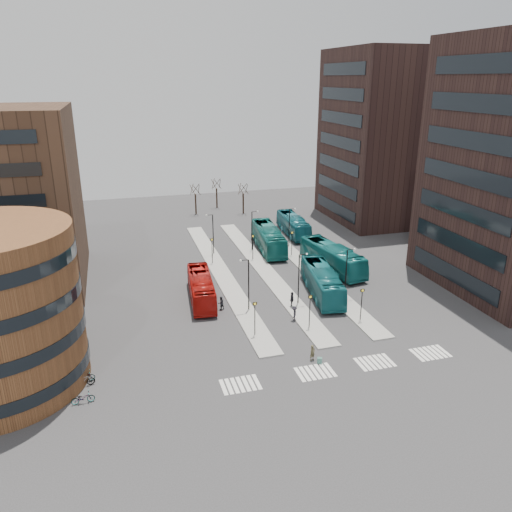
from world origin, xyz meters
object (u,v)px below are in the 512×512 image
object	(u,v)px
suitcase	(320,360)
commuter_c	(294,313)
teal_bus_b	(268,238)
bicycle_far	(84,377)
teal_bus_d	(293,225)
traveller	(313,353)
bicycle_near	(83,398)
commuter_a	(221,303)
commuter_b	(292,300)
teal_bus_a	(322,281)
bicycle_mid	(84,381)
red_bus	(201,288)
teal_bus_c	(332,257)

from	to	relation	value
suitcase	commuter_c	distance (m)	8.97
suitcase	commuter_c	xyz separation A→B (m)	(0.75, 8.92, 0.54)
teal_bus_b	bicycle_far	world-z (taller)	teal_bus_b
teal_bus_b	teal_bus_d	bearing A→B (deg)	49.98
suitcase	traveller	bearing A→B (deg)	143.10
traveller	commuter_c	bearing A→B (deg)	60.11
bicycle_near	bicycle_far	world-z (taller)	bicycle_near
commuter_a	commuter_b	distance (m)	8.20
teal_bus_d	teal_bus_a	bearing A→B (deg)	-98.93
teal_bus_a	traveller	bearing A→B (deg)	-106.79
teal_bus_a	bicycle_mid	distance (m)	30.04
red_bus	teal_bus_c	xyz separation A→B (m)	(19.18, 4.91, 0.23)
traveller	commuter_a	world-z (taller)	commuter_a
bicycle_mid	commuter_b	bearing A→B (deg)	-76.53
teal_bus_c	bicycle_far	world-z (taller)	teal_bus_c
suitcase	bicycle_far	world-z (taller)	bicycle_far
traveller	teal_bus_d	bearing A→B (deg)	50.82
teal_bus_c	bicycle_near	distance (m)	39.04
teal_bus_a	teal_bus_c	xyz separation A→B (m)	(4.72, 7.44, 0.08)
commuter_a	commuter_b	size ratio (longest dim) A/B	0.83
commuter_a	bicycle_mid	world-z (taller)	commuter_a
suitcase	commuter_a	bearing A→B (deg)	136.49
commuter_c	bicycle_mid	bearing A→B (deg)	-51.45
traveller	commuter_b	bearing A→B (deg)	57.96
commuter_b	red_bus	bearing A→B (deg)	87.37
teal_bus_d	bicycle_mid	bearing A→B (deg)	-128.38
commuter_c	teal_bus_d	bearing A→B (deg)	-178.68
commuter_c	commuter_b	bearing A→B (deg)	-174.57
commuter_a	commuter_b	world-z (taller)	commuter_b
suitcase	teal_bus_b	xyz separation A→B (m)	(5.22, 32.59, 1.54)
traveller	commuter_c	distance (m)	8.28
red_bus	bicycle_mid	distance (m)	19.72
bicycle_near	teal_bus_b	bearing A→B (deg)	-43.30
red_bus	commuter_b	size ratio (longest dim) A/B	5.88
red_bus	commuter_a	bearing A→B (deg)	-57.13
teal_bus_a	commuter_a	world-z (taller)	teal_bus_a
traveller	commuter_a	size ratio (longest dim) A/B	0.99
commuter_c	bicycle_far	bearing A→B (deg)	-53.45
suitcase	teal_bus_d	bearing A→B (deg)	95.10
teal_bus_b	traveller	distance (m)	32.38
teal_bus_a	bicycle_mid	world-z (taller)	teal_bus_a
commuter_b	bicycle_far	distance (m)	24.38
red_bus	commuter_b	xyz separation A→B (m)	(9.70, -4.95, -0.60)
commuter_b	bicycle_mid	bearing A→B (deg)	138.13
teal_bus_c	bicycle_far	bearing A→B (deg)	-158.16
commuter_b	teal_bus_d	bearing A→B (deg)	4.01
commuter_a	commuter_b	bearing A→B (deg)	147.52
teal_bus_b	bicycle_near	world-z (taller)	teal_bus_b
teal_bus_c	teal_bus_d	distance (m)	16.99
teal_bus_c	commuter_b	world-z (taller)	teal_bus_c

